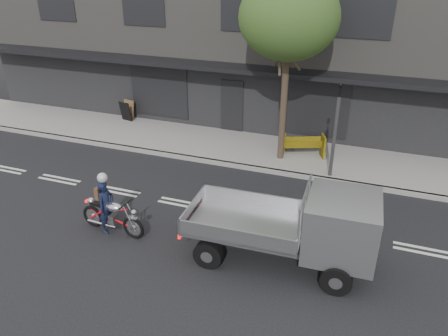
% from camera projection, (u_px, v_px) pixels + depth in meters
% --- Properties ---
extents(ground, '(80.00, 80.00, 0.00)m').
position_uv_depth(ground, '(182.00, 204.00, 14.00)').
color(ground, black).
rests_on(ground, ground).
extents(sidewalk, '(32.00, 3.20, 0.15)m').
position_uv_depth(sidewalk, '(231.00, 147.00, 17.92)').
color(sidewalk, gray).
rests_on(sidewalk, ground).
extents(kerb, '(32.00, 0.20, 0.15)m').
position_uv_depth(kerb, '(217.00, 162.00, 16.58)').
color(kerb, gray).
rests_on(kerb, ground).
extents(building_main, '(26.00, 10.00, 8.00)m').
position_uv_depth(building_main, '(275.00, 25.00, 21.73)').
color(building_main, slate).
rests_on(building_main, ground).
extents(street_tree, '(3.40, 3.40, 6.74)m').
position_uv_depth(street_tree, '(289.00, 18.00, 14.52)').
color(street_tree, '#382B21').
rests_on(street_tree, ground).
extents(traffic_light_pole, '(0.12, 0.12, 3.50)m').
position_uv_depth(traffic_light_pole, '(335.00, 136.00, 14.80)').
color(traffic_light_pole, '#2D2D30').
rests_on(traffic_light_pole, ground).
extents(motorcycle, '(2.11, 0.61, 1.09)m').
position_uv_depth(motorcycle, '(112.00, 215.00, 12.37)').
color(motorcycle, black).
rests_on(motorcycle, ground).
extents(rider, '(0.43, 0.61, 1.60)m').
position_uv_depth(rider, '(106.00, 207.00, 12.31)').
color(rider, black).
rests_on(rider, ground).
extents(flatbed_ute, '(4.77, 2.11, 2.18)m').
position_uv_depth(flatbed_ute, '(323.00, 226.00, 10.66)').
color(flatbed_ute, black).
rests_on(flatbed_ute, ground).
extents(construction_barrier, '(1.78, 1.23, 0.92)m').
position_uv_depth(construction_barrier, '(302.00, 145.00, 16.68)').
color(construction_barrier, gold).
rests_on(construction_barrier, sidewalk).
extents(sandwich_board, '(0.64, 0.49, 0.92)m').
position_uv_depth(sandwich_board, '(125.00, 112.00, 20.23)').
color(sandwich_board, black).
rests_on(sandwich_board, sidewalk).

